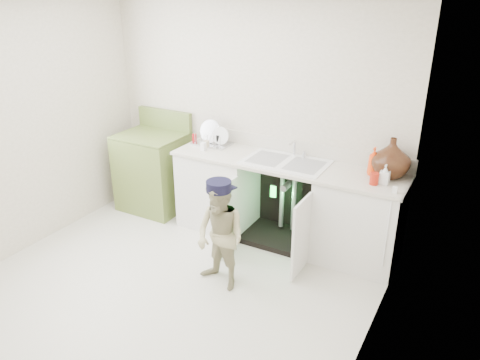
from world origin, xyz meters
The scene contains 5 objects.
ground centered at (0.00, 0.00, 0.00)m, with size 3.50×3.50×0.00m, color beige.
room_shell centered at (0.00, 0.00, 1.25)m, with size 6.00×5.50×1.26m.
counter_run centered at (0.60, 1.21, 0.49)m, with size 2.44×1.02×1.28m.
avocado_stove centered at (-1.17, 1.18, 0.48)m, with size 0.75×0.65×1.17m.
repair_worker centered at (0.39, 0.18, 0.52)m, with size 0.57×0.93×1.03m.
Camera 1 is at (2.30, -2.90, 2.60)m, focal length 35.00 mm.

